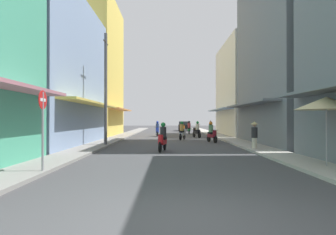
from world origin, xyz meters
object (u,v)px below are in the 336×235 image
object	(u,v)px
motorbike_silver	(182,132)
pedestrian_midway	(254,134)
motorbike_black	(197,130)
pedestrian_crossing	(210,127)
vendor_umbrella	(326,103)
motorbike_red	(162,138)
utility_pole	(106,88)
parked_car	(184,126)
motorbike_blue	(157,129)
motorbike_green	(189,128)
motorbike_orange	(183,129)
motorbike_maroon	(212,133)
street_sign_no_entry	(43,120)

from	to	relation	value
motorbike_silver	pedestrian_midway	xyz separation A→B (m)	(3.62, -8.70, 0.21)
motorbike_black	pedestrian_crossing	world-z (taller)	pedestrian_crossing
motorbike_black	vendor_umbrella	size ratio (longest dim) A/B	0.69
motorbike_red	motorbike_silver	distance (m)	9.29
utility_pole	parked_car	bearing A→B (deg)	75.91
motorbike_blue	utility_pole	world-z (taller)	utility_pole
motorbike_silver	parked_car	bearing A→B (deg)	86.42
motorbike_blue	motorbike_black	distance (m)	4.60
motorbike_green	pedestrian_crossing	xyz separation A→B (m)	(2.53, -0.29, 0.10)
motorbike_orange	pedestrian_midway	xyz separation A→B (m)	(2.93, -22.16, 0.41)
motorbike_red	parked_car	distance (m)	29.12
motorbike_maroon	pedestrian_midway	size ratio (longest dim) A/B	1.09
motorbike_red	street_sign_no_entry	bearing A→B (deg)	-118.30
motorbike_maroon	pedestrian_midway	bearing A→B (deg)	-75.03
motorbike_maroon	motorbike_orange	bearing A→B (deg)	94.83
motorbike_red	street_sign_no_entry	world-z (taller)	street_sign_no_entry
utility_pole	motorbike_green	bearing A→B (deg)	67.97
motorbike_orange	motorbike_maroon	distance (m)	16.47
motorbike_blue	utility_pole	bearing A→B (deg)	-104.43
pedestrian_midway	pedestrian_crossing	bearing A→B (deg)	89.36
vendor_umbrella	motorbike_maroon	bearing A→B (deg)	100.55
parked_car	pedestrian_crossing	distance (m)	10.33
motorbike_silver	vendor_umbrella	distance (m)	15.62
motorbike_orange	motorbike_silver	bearing A→B (deg)	-92.95
motorbike_orange	motorbike_black	bearing A→B (deg)	-85.66
motorbike_red	motorbike_blue	size ratio (longest dim) A/B	0.99
vendor_umbrella	utility_pole	xyz separation A→B (m)	(-9.59, 8.79, 1.44)
motorbike_maroon	motorbike_blue	world-z (taller)	same
pedestrian_crossing	motorbike_orange	bearing A→B (deg)	130.74
motorbike_maroon	street_sign_no_entry	bearing A→B (deg)	-119.18
motorbike_red	pedestrian_midway	size ratio (longest dim) A/B	1.11
motorbike_maroon	utility_pole	size ratio (longest dim) A/B	0.24
motorbike_orange	pedestrian_crossing	xyz separation A→B (m)	(3.13, -3.64, 0.30)
pedestrian_crossing	motorbike_blue	bearing A→B (deg)	-143.72
motorbike_orange	motorbike_black	xyz separation A→B (m)	(0.81, -10.70, 0.20)
motorbike_green	motorbike_black	xyz separation A→B (m)	(0.21, -7.35, 0.00)
motorbike_orange	street_sign_no_entry	xyz separation A→B (m)	(-5.87, -29.41, 1.21)
parked_car	motorbike_green	bearing A→B (deg)	-89.66
motorbike_red	motorbike_black	bearing A→B (deg)	75.74
pedestrian_midway	parked_car	bearing A→B (deg)	94.77
motorbike_silver	motorbike_black	world-z (taller)	same
motorbike_blue	vendor_umbrella	xyz separation A→B (m)	(6.64, -20.22, 1.60)
motorbike_maroon	motorbike_green	world-z (taller)	same
motorbike_red	parked_car	world-z (taller)	motorbike_red
motorbike_red	pedestrian_midway	world-z (taller)	pedestrian_midway
motorbike_red	motorbike_blue	xyz separation A→B (m)	(-0.81, 14.46, 0.00)
motorbike_black	vendor_umbrella	world-z (taller)	vendor_umbrella
pedestrian_midway	vendor_umbrella	distance (m)	6.41
motorbike_green	motorbike_blue	bearing A→B (deg)	-127.05
pedestrian_crossing	motorbike_silver	bearing A→B (deg)	-111.29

